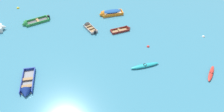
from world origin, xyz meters
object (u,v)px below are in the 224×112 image
(rowboat_green_foreground_center, at_px, (30,23))
(mooring_buoy_between_boats_left, at_px, (18,8))
(rowboat_deep_blue_far_back, at_px, (27,88))
(rowboat_orange_back_row_center, at_px, (108,13))
(rowboat_grey_near_right, at_px, (88,26))
(mooring_buoy_midfield, at_px, (203,37))
(rowboat_maroon_outer_right, at_px, (125,29))
(kayak_red_back_row_left, at_px, (211,73))
(kayak_turquoise_distant_center, at_px, (145,66))
(mooring_buoy_far_field, at_px, (148,47))

(rowboat_green_foreground_center, xyz_separation_m, mooring_buoy_between_boats_left, (-4.36, 4.33, -0.17))
(rowboat_green_foreground_center, distance_m, mooring_buoy_between_boats_left, 6.15)
(rowboat_deep_blue_far_back, bearing_deg, rowboat_green_foreground_center, 115.57)
(rowboat_orange_back_row_center, bearing_deg, rowboat_grey_near_right, -119.11)
(mooring_buoy_midfield, bearing_deg, rowboat_orange_back_row_center, 165.83)
(mooring_buoy_between_boats_left, bearing_deg, rowboat_grey_near_right, -14.99)
(rowboat_deep_blue_far_back, bearing_deg, rowboat_maroon_outer_right, 56.55)
(kayak_red_back_row_left, distance_m, rowboat_orange_back_row_center, 18.03)
(kayak_red_back_row_left, bearing_deg, rowboat_green_foreground_center, 165.97)
(kayak_turquoise_distant_center, distance_m, mooring_buoy_far_field, 3.96)
(rowboat_orange_back_row_center, height_order, mooring_buoy_midfield, rowboat_orange_back_row_center)
(rowboat_green_foreground_center, distance_m, mooring_buoy_far_field, 18.27)
(rowboat_maroon_outer_right, distance_m, rowboat_deep_blue_far_back, 15.81)
(rowboat_green_foreground_center, distance_m, mooring_buoy_midfield, 25.67)
(rowboat_maroon_outer_right, relative_size, rowboat_green_foreground_center, 0.80)
(kayak_red_back_row_left, height_order, mooring_buoy_midfield, kayak_red_back_row_left)
(rowboat_grey_near_right, bearing_deg, mooring_buoy_midfield, 1.65)
(rowboat_deep_blue_far_back, height_order, rowboat_green_foreground_center, rowboat_green_foreground_center)
(kayak_red_back_row_left, distance_m, rowboat_deep_blue_far_back, 20.43)
(kayak_red_back_row_left, xyz_separation_m, kayak_turquoise_distant_center, (-7.51, -0.09, 0.03))
(mooring_buoy_between_boats_left, bearing_deg, mooring_buoy_far_field, -16.86)
(rowboat_maroon_outer_right, distance_m, kayak_red_back_row_left, 13.11)
(rowboat_grey_near_right, bearing_deg, mooring_buoy_between_boats_left, 165.01)
(kayak_red_back_row_left, xyz_separation_m, mooring_buoy_far_field, (-7.31, 3.87, -0.13))
(rowboat_maroon_outer_right, distance_m, kayak_turquoise_distant_center, 8.15)
(mooring_buoy_midfield, distance_m, mooring_buoy_far_field, 8.40)
(rowboat_deep_blue_far_back, distance_m, mooring_buoy_midfield, 23.93)
(rowboat_green_foreground_center, bearing_deg, kayak_red_back_row_left, -14.03)
(rowboat_maroon_outer_right, xyz_separation_m, mooring_buoy_between_boats_left, (-18.91, 3.33, -0.14))
(rowboat_maroon_outer_right, relative_size, rowboat_orange_back_row_center, 0.76)
(rowboat_maroon_outer_right, distance_m, mooring_buoy_far_field, 4.97)
(rowboat_maroon_outer_right, relative_size, mooring_buoy_between_boats_left, 6.49)
(rowboat_green_foreground_center, bearing_deg, rowboat_grey_near_right, 4.78)
(rowboat_maroon_outer_right, relative_size, mooring_buoy_far_field, 7.92)
(rowboat_grey_near_right, xyz_separation_m, rowboat_orange_back_row_center, (2.29, 4.10, 0.18))
(mooring_buoy_midfield, bearing_deg, mooring_buoy_between_boats_left, 174.10)
(mooring_buoy_between_boats_left, bearing_deg, rowboat_deep_blue_far_back, -58.32)
(kayak_turquoise_distant_center, xyz_separation_m, mooring_buoy_far_field, (0.20, 3.95, -0.16))
(rowboat_deep_blue_far_back, xyz_separation_m, rowboat_orange_back_row_center, (5.44, 17.05, 0.15))
(kayak_turquoise_distant_center, relative_size, rowboat_orange_back_row_center, 0.83)
(rowboat_maroon_outer_right, bearing_deg, mooring_buoy_far_field, -44.41)
(rowboat_deep_blue_far_back, xyz_separation_m, mooring_buoy_midfield, (19.80, 13.43, -0.19))
(rowboat_grey_near_right, relative_size, kayak_turquoise_distant_center, 0.84)
(rowboat_grey_near_right, relative_size, mooring_buoy_between_boats_left, 6.01)
(rowboat_maroon_outer_right, bearing_deg, kayak_red_back_row_left, -34.09)
(kayak_turquoise_distant_center, relative_size, mooring_buoy_between_boats_left, 7.12)
(kayak_turquoise_distant_center, distance_m, mooring_buoy_between_boats_left, 24.72)
(rowboat_grey_near_right, xyz_separation_m, mooring_buoy_between_boats_left, (-13.36, 3.58, -0.15))
(rowboat_maroon_outer_right, bearing_deg, kayak_turquoise_distant_center, -65.77)
(kayak_turquoise_distant_center, bearing_deg, rowboat_deep_blue_far_back, -154.45)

